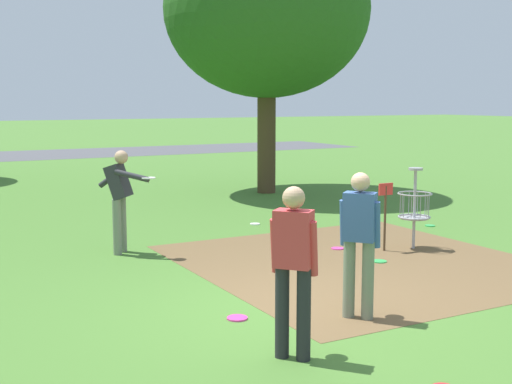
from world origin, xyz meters
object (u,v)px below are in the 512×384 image
at_px(player_throwing, 359,237).
at_px(frisbee_scattered_a, 337,248).
at_px(frisbee_mid_grass, 379,261).
at_px(tree_mid_center, 267,10).
at_px(player_waiting_left, 293,262).
at_px(frisbee_by_tee, 237,318).
at_px(frisbee_scattered_b, 255,224).
at_px(player_foreground_watching, 120,194).
at_px(frisbee_far_left, 430,226).
at_px(disc_golf_basket, 411,205).

relative_size(player_throwing, frisbee_scattered_a, 8.01).
distance_m(frisbee_mid_grass, tree_mid_center, 9.53).
bearing_deg(tree_mid_center, frisbee_mid_grass, -107.03).
bearing_deg(player_waiting_left, frisbee_by_tee, 86.98).
height_order(player_waiting_left, frisbee_mid_grass, player_waiting_left).
xyz_separation_m(frisbee_by_tee, frisbee_scattered_b, (3.05, 5.18, 0.00)).
height_order(player_foreground_watching, frisbee_far_left, player_foreground_watching).
relative_size(player_waiting_left, frisbee_far_left, 8.55).
xyz_separation_m(player_foreground_watching, frisbee_far_left, (6.20, -0.63, -0.98)).
distance_m(player_waiting_left, frisbee_by_tee, 1.65).
distance_m(frisbee_by_tee, frisbee_far_left, 6.91).
height_order(disc_golf_basket, tree_mid_center, tree_mid_center).
xyz_separation_m(frisbee_scattered_b, tree_mid_center, (2.57, 4.07, 4.86)).
xyz_separation_m(player_throwing, frisbee_scattered_a, (1.94, 3.13, -0.96)).
relative_size(frisbee_scattered_a, frisbee_scattered_b, 1.05).
relative_size(player_foreground_watching, tree_mid_center, 0.24).
bearing_deg(tree_mid_center, player_waiting_left, -118.29).
bearing_deg(player_throwing, disc_golf_basket, 39.96).
bearing_deg(frisbee_by_tee, player_throwing, -27.24).
distance_m(frisbee_far_left, tree_mid_center, 7.68).
bearing_deg(frisbee_far_left, frisbee_scattered_b, 148.26).
bearing_deg(frisbee_by_tee, frisbee_far_left, 28.69).
height_order(disc_golf_basket, player_throwing, player_throwing).
relative_size(player_waiting_left, frisbee_mid_grass, 7.24).
xyz_separation_m(player_foreground_watching, player_waiting_left, (0.07, -5.29, -0.02)).
relative_size(disc_golf_basket, tree_mid_center, 0.19).
distance_m(frisbee_scattered_a, frisbee_scattered_b, 2.70).
xyz_separation_m(player_waiting_left, frisbee_far_left, (6.13, 4.65, -0.96)).
xyz_separation_m(disc_golf_basket, frisbee_mid_grass, (-1.07, -0.50, -0.74)).
distance_m(player_waiting_left, frisbee_mid_grass, 4.39).
distance_m(player_throwing, frisbee_mid_grass, 3.00).
height_order(player_foreground_watching, frisbee_mid_grass, player_foreground_watching).
bearing_deg(disc_golf_basket, frisbee_far_left, 38.63).
bearing_deg(frisbee_scattered_b, player_foreground_watching, -158.99).
bearing_deg(frisbee_scattered_b, frisbee_far_left, -31.74).
height_order(player_waiting_left, frisbee_far_left, player_waiting_left).
distance_m(player_foreground_watching, frisbee_mid_grass, 4.33).
height_order(player_foreground_watching, tree_mid_center, tree_mid_center).
bearing_deg(player_foreground_watching, player_waiting_left, -89.23).
height_order(player_waiting_left, frisbee_scattered_a, player_waiting_left).
relative_size(disc_golf_basket, player_foreground_watching, 0.81).
bearing_deg(frisbee_mid_grass, disc_golf_basket, 24.96).
bearing_deg(player_waiting_left, player_foreground_watching, 90.77).
bearing_deg(tree_mid_center, frisbee_scattered_a, -109.80).
relative_size(player_waiting_left, tree_mid_center, 0.24).
bearing_deg(frisbee_scattered_b, tree_mid_center, 57.70).
bearing_deg(player_waiting_left, frisbee_mid_grass, 39.79).
bearing_deg(frisbee_mid_grass, player_waiting_left, -140.21).
height_order(player_throwing, frisbee_far_left, player_throwing).
relative_size(frisbee_far_left, frisbee_scattered_a, 0.94).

